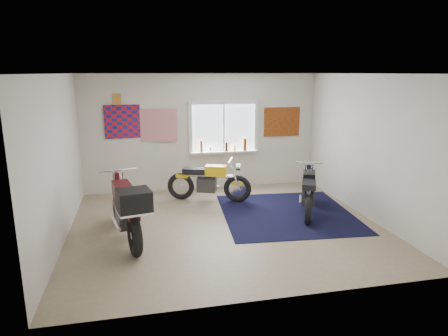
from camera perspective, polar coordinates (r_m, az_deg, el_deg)
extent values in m
plane|color=#9E896B|center=(7.36, 0.21, -8.19)|extent=(5.50, 5.50, 0.00)
plane|color=white|center=(6.84, 0.23, 13.34)|extent=(5.50, 5.50, 0.00)
plane|color=silver|center=(9.39, -3.09, 5.10)|extent=(5.50, 0.00, 5.50)
plane|color=silver|center=(4.64, 6.93, -3.78)|extent=(5.50, 0.00, 5.50)
plane|color=silver|center=(6.93, -22.57, 1.06)|extent=(0.00, 5.00, 5.00)
plane|color=silver|center=(8.02, 19.81, 2.87)|extent=(0.00, 5.00, 5.00)
cube|color=black|center=(8.04, 8.97, -6.40)|extent=(2.70, 2.79, 0.01)
cube|color=white|center=(9.46, -0.07, 5.79)|extent=(1.50, 0.02, 1.10)
cube|color=white|center=(9.38, -0.06, 9.35)|extent=(1.66, 0.06, 0.08)
cube|color=white|center=(9.54, -0.05, 2.26)|extent=(1.66, 0.06, 0.08)
cube|color=white|center=(9.31, -4.84, 5.62)|extent=(0.08, 0.06, 1.10)
cube|color=white|center=(9.64, 4.56, 5.89)|extent=(0.08, 0.06, 1.10)
cube|color=white|center=(9.44, -0.05, 5.78)|extent=(0.04, 0.06, 1.10)
cube|color=white|center=(9.48, 0.02, 2.31)|extent=(1.60, 0.16, 0.04)
cylinder|color=#945715|center=(9.34, -3.26, 3.12)|extent=(0.07, 0.07, 0.28)
cylinder|color=silver|center=(9.39, -1.95, 2.69)|extent=(0.06, 0.06, 0.12)
cylinder|color=black|center=(9.46, 0.36, 3.09)|extent=(0.06, 0.06, 0.22)
cylinder|color=orange|center=(9.51, 1.55, 2.90)|extent=(0.05, 0.05, 0.14)
cylinder|color=brown|center=(9.56, 3.00, 3.42)|extent=(0.09, 0.09, 0.30)
plane|color=red|center=(9.22, -13.64, 6.46)|extent=(1.00, 0.07, 1.00)
plane|color=red|center=(9.22, -9.55, 6.03)|extent=(0.90, 0.09, 0.90)
cube|color=#BC7C35|center=(9.18, -15.08, 9.49)|extent=(0.18, 0.02, 0.24)
cube|color=#A54C14|center=(9.85, 8.26, 6.54)|extent=(0.90, 0.03, 0.70)
torus|color=black|center=(8.56, 1.93, -2.97)|extent=(0.60, 0.32, 0.60)
torus|color=black|center=(8.78, -6.19, -2.61)|extent=(0.60, 0.32, 0.60)
cylinder|color=silver|center=(8.56, 1.93, -2.97)|extent=(0.12, 0.12, 0.10)
cylinder|color=silver|center=(8.78, -6.19, -2.61)|extent=(0.12, 0.12, 0.10)
cylinder|color=silver|center=(8.58, -2.20, -1.14)|extent=(1.08, 0.47, 0.08)
cube|color=#2E2E31|center=(8.64, -2.48, -2.38)|extent=(0.46, 0.38, 0.30)
cylinder|color=silver|center=(8.80, -2.30, -2.69)|extent=(0.48, 0.23, 0.06)
cube|color=yellow|center=(8.52, -1.15, -0.37)|extent=(0.50, 0.38, 0.21)
cube|color=black|center=(8.62, -4.25, -0.37)|extent=(0.55, 0.41, 0.11)
cube|color=yellow|center=(8.71, -5.95, -1.10)|extent=(0.30, 0.23, 0.07)
cube|color=yellow|center=(8.53, 1.94, -2.28)|extent=(0.28, 0.21, 0.04)
cylinder|color=silver|center=(8.42, 0.88, 1.09)|extent=(0.23, 0.53, 0.03)
cylinder|color=silver|center=(8.43, 2.08, 0.11)|extent=(0.13, 0.17, 0.14)
torus|color=black|center=(8.70, 11.92, -3.10)|extent=(0.34, 0.56, 0.57)
torus|color=black|center=(7.50, 11.91, -5.80)|extent=(0.34, 0.56, 0.57)
cylinder|color=silver|center=(8.70, 11.92, -3.10)|extent=(0.12, 0.13, 0.10)
cylinder|color=silver|center=(7.50, 11.91, -5.80)|extent=(0.12, 0.13, 0.10)
cylinder|color=silver|center=(8.01, 12.01, -2.46)|extent=(0.53, 1.07, 0.08)
cube|color=#2E2E31|center=(8.03, 11.94, -3.90)|extent=(0.39, 0.47, 0.31)
cylinder|color=silver|center=(8.05, 10.89, -4.46)|extent=(0.26, 0.48, 0.06)
cube|color=black|center=(8.14, 12.05, -1.30)|extent=(0.40, 0.51, 0.22)
cube|color=black|center=(7.68, 12.05, -2.32)|extent=(0.43, 0.55, 0.11)
cube|color=black|center=(7.46, 12.01, -3.80)|extent=(0.24, 0.30, 0.07)
cube|color=black|center=(8.67, 11.95, -2.42)|extent=(0.22, 0.28, 0.04)
cylinder|color=silver|center=(8.38, 12.13, 0.77)|extent=(0.52, 0.26, 0.03)
cylinder|color=silver|center=(8.59, 12.07, 0.09)|extent=(0.17, 0.14, 0.14)
torus|color=black|center=(7.58, -14.84, -5.33)|extent=(0.27, 0.69, 0.68)
torus|color=black|center=(6.23, -12.64, -9.37)|extent=(0.27, 0.69, 0.68)
cylinder|color=silver|center=(7.58, -14.84, -5.33)|extent=(0.12, 0.13, 0.11)
cylinder|color=silver|center=(6.23, -12.64, -9.37)|extent=(0.12, 0.13, 0.11)
cylinder|color=silver|center=(6.80, -14.00, -4.69)|extent=(0.35, 1.30, 0.09)
cube|color=#2E2E31|center=(6.82, -13.81, -6.64)|extent=(0.38, 0.52, 0.35)
cylinder|color=silver|center=(6.84, -15.15, -7.62)|extent=(0.19, 0.57, 0.07)
cube|color=#3A090A|center=(6.93, -14.34, -3.10)|extent=(0.37, 0.56, 0.25)
cube|color=black|center=(6.42, -13.49, -4.58)|extent=(0.40, 0.62, 0.12)
cube|color=#3A090A|center=(6.17, -12.88, -6.70)|extent=(0.23, 0.34, 0.08)
cube|color=#3A090A|center=(7.54, -14.89, -4.43)|extent=(0.20, 0.31, 0.05)
cylinder|color=silver|center=(7.20, -14.94, -0.29)|extent=(0.64, 0.17, 0.04)
cylinder|color=silver|center=(7.44, -15.12, -1.18)|extent=(0.18, 0.13, 0.17)
cube|color=black|center=(5.94, -12.73, -4.55)|extent=(0.55, 0.52, 0.31)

